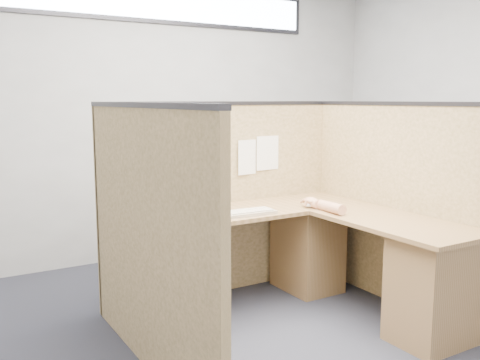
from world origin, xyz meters
TOP-DOWN VIEW (x-y plane):
  - floor at (0.00, 0.00)m, footprint 5.00×5.00m
  - wall_back at (0.00, 2.25)m, footprint 5.00×0.00m
  - clerestory_window at (0.00, 2.23)m, footprint 3.30×0.04m
  - cubicle_partitions at (0.00, 0.43)m, footprint 2.06×1.83m
  - l_desk at (0.18, 0.29)m, footprint 1.95×1.75m
  - laptop at (-0.51, 0.80)m, footprint 0.39×0.41m
  - keyboard at (-0.12, 0.50)m, footprint 0.49×0.19m
  - mouse at (0.46, 0.48)m, footprint 0.12×0.08m
  - hand_forearm at (0.47, 0.33)m, footprint 0.12×0.42m
  - blue_poster at (-0.88, 0.97)m, footprint 0.18×0.02m
  - american_flag at (-0.57, 0.96)m, footprint 0.20×0.01m
  - file_holder at (-0.44, 0.94)m, footprint 0.26×0.05m
  - paper_left at (0.22, 0.97)m, footprint 0.22×0.03m
  - paper_right at (0.40, 0.97)m, footprint 0.22×0.02m

SIDE VIEW (x-z plane):
  - floor at x=0.00m, z-range 0.00..0.00m
  - l_desk at x=0.18m, z-range 0.03..0.76m
  - keyboard at x=-0.12m, z-range 0.73..0.76m
  - mouse at x=0.46m, z-range 0.73..0.78m
  - cubicle_partitions at x=0.00m, z-range 0.00..1.53m
  - hand_forearm at x=0.47m, z-range 0.73..0.81m
  - laptop at x=-0.51m, z-range 0.67..0.91m
  - paper_left at x=0.22m, z-range 0.94..1.22m
  - file_holder at x=-0.44m, z-range 0.92..1.26m
  - paper_right at x=0.40m, z-range 0.97..1.25m
  - american_flag at x=-0.57m, z-range 1.13..1.47m
  - blue_poster at x=-0.88m, z-range 1.23..1.47m
  - wall_back at x=0.00m, z-range -1.10..3.90m
  - clerestory_window at x=0.00m, z-range 2.26..2.64m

